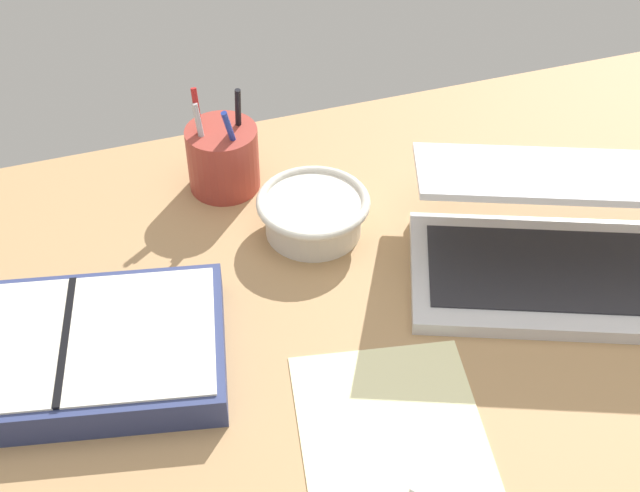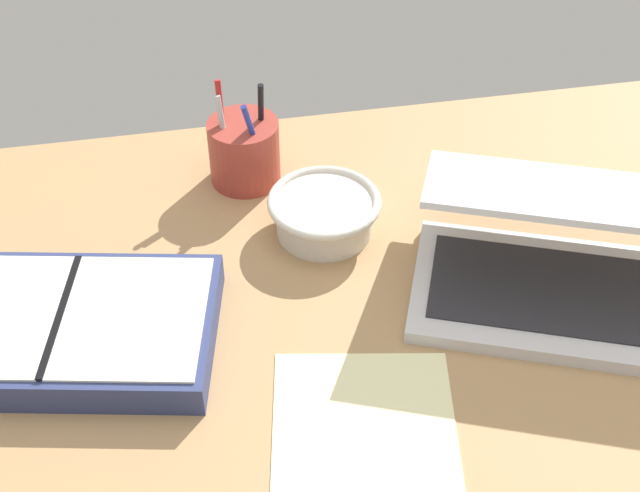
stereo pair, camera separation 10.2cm
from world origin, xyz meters
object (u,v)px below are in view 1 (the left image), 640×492
object	(u,v)px
laptop	(556,240)
pen_cup	(223,158)
bowl	(313,213)
planner	(69,352)

from	to	relation	value
laptop	pen_cup	size ratio (longest dim) A/B	2.77
laptop	bowl	world-z (taller)	laptop
laptop	bowl	distance (cm)	30.61
laptop	bowl	size ratio (longest dim) A/B	2.86
planner	bowl	bearing A→B (deg)	34.04
planner	laptop	bearing A→B (deg)	9.22
pen_cup	planner	bearing A→B (deg)	-132.22
pen_cup	planner	size ratio (longest dim) A/B	0.40
bowl	pen_cup	size ratio (longest dim) A/B	0.97
pen_cup	planner	distance (cm)	36.04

